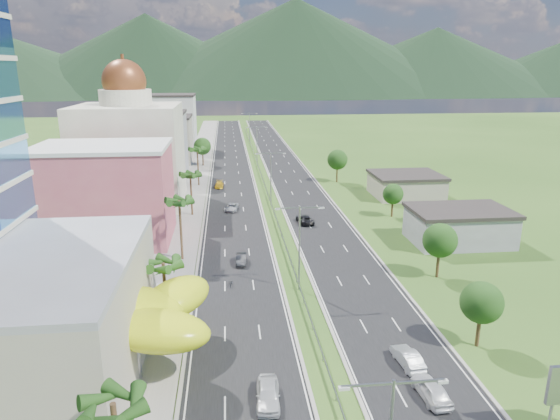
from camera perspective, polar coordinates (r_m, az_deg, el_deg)
name	(u,v)px	position (r m, az deg, el deg)	size (l,w,h in m)	color
ground	(312,329)	(55.21, 3.69, -13.45)	(500.00, 500.00, 0.00)	#2D5119
road_left	(231,168)	(139.99, -5.57, 4.75)	(11.00, 260.00, 0.04)	black
road_right	(285,167)	(140.90, 0.56, 4.90)	(11.00, 260.00, 0.04)	black
sidewalk_left	(197,169)	(140.23, -9.47, 4.64)	(7.00, 260.00, 0.12)	gray
median_guardrail	(263,180)	(122.53, -1.96, 3.49)	(0.10, 216.06, 0.76)	gray
streetlight_median_b	(299,239)	(61.44, 2.24, -3.37)	(6.04, 0.25, 11.00)	gray
streetlight_median_c	(271,173)	(99.81, -1.06, 4.21)	(6.04, 0.25, 11.00)	gray
streetlight_median_d	(257,141)	(144.04, -2.66, 7.84)	(6.04, 0.25, 11.00)	gray
streetlight_median_e	(249,124)	(188.64, -3.51, 9.75)	(6.04, 0.25, 11.00)	gray
lime_canopy	(108,314)	(49.98, -19.05, -11.21)	(18.00, 15.00, 7.40)	#CBDB15
pink_shophouse	(106,195)	(84.01, -19.32, 1.58)	(20.00, 15.00, 15.00)	#BA4C5F
domed_building	(130,149)	(105.36, -16.79, 6.71)	(20.00, 20.00, 28.70)	beige
midrise_grey	(153,147)	(130.09, -14.29, 7.04)	(16.00, 15.00, 16.00)	gray
midrise_beige	(164,140)	(151.88, -13.14, 7.77)	(16.00, 15.00, 13.00)	#A59C88
midrise_white	(171,123)	(174.27, -12.32, 9.65)	(16.00, 15.00, 18.00)	silver
shed_near	(459,227)	(84.69, 19.78, -1.88)	(15.00, 10.00, 5.00)	gray
shed_far	(406,186)	(112.15, 14.19, 2.66)	(14.00, 12.00, 4.40)	#A59C88
palm_tree_a	(113,411)	(32.47, -18.50, -20.92)	(3.60, 3.60, 9.10)	#47301C
palm_tree_b	(163,267)	(53.71, -13.18, -6.36)	(3.60, 3.60, 8.10)	#47301C
palm_tree_c	(179,204)	(72.13, -11.43, 0.72)	(3.60, 3.60, 9.60)	#47301C
palm_tree_d	(190,176)	(94.65, -10.20, 3.80)	(3.60, 3.60, 8.60)	#47301C
palm_tree_e	(197,151)	(119.04, -9.43, 6.68)	(3.60, 3.60, 9.40)	#47301C
leafy_tree_lfar	(202,146)	(144.13, -8.86, 7.20)	(4.90, 4.90, 8.05)	#47301C
leafy_tree_ra	(482,303)	(53.78, 22.05, -9.79)	(4.20, 4.20, 6.90)	#47301C
leafy_tree_rb	(440,241)	(68.99, 17.82, -3.34)	(4.55, 4.55, 7.47)	#47301C
leafy_tree_rc	(393,194)	(95.27, 12.80, 1.78)	(3.85, 3.85, 6.33)	#47301C
leafy_tree_rd	(337,160)	(122.21, 6.58, 5.73)	(4.90, 4.90, 8.05)	#47301C
mountain_ridge	(296,96)	(502.77, 1.80, 12.87)	(860.00, 140.00, 90.00)	black
car_white_near_left	(268,394)	(44.35, -1.39, -20.28)	(1.96, 4.86, 1.66)	silver
car_dark_left	(241,259)	(71.86, -4.47, -5.62)	(1.41, 4.05, 1.33)	black
car_silver_mid_left	(232,207)	(98.32, -5.51, 0.32)	(2.15, 4.67, 1.30)	#AFB2B7
car_yellow_far_left	(219,185)	(117.74, -6.95, 2.90)	(1.85, 4.56, 1.32)	gold
car_white_near_right	(432,390)	(46.61, 16.93, -19.04)	(1.95, 4.85, 1.65)	silver
car_silver_right	(408,358)	(50.39, 14.38, -16.03)	(1.61, 4.63, 1.53)	#B9BCC1
car_dark_far_right	(305,219)	(89.99, 2.86, -1.07)	(2.36, 5.11, 1.42)	black
motorcycle	(231,282)	(64.92, -5.62, -8.21)	(0.51, 1.67, 1.07)	black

